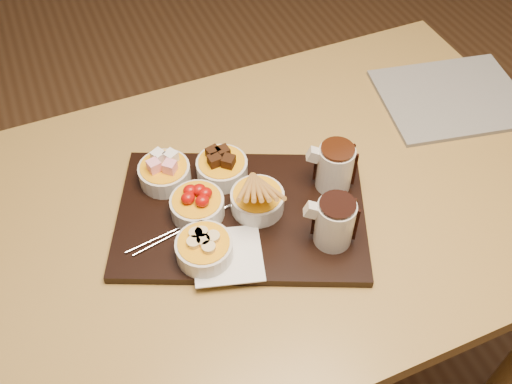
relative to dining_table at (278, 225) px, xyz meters
name	(u,v)px	position (x,y,z in m)	size (l,w,h in m)	color
ground	(271,358)	(0.00, 0.00, -0.65)	(5.00, 5.00, 0.00)	#54351D
dining_table	(278,225)	(0.00, 0.00, 0.00)	(1.20, 0.80, 0.75)	#A17E3B
serving_board	(241,214)	(-0.09, -0.02, 0.11)	(0.46, 0.30, 0.02)	black
napkin	(228,255)	(-0.15, -0.11, 0.12)	(0.12, 0.12, 0.00)	white
bowl_marshmallows	(165,174)	(-0.20, 0.11, 0.14)	(0.10, 0.10, 0.04)	beige
bowl_cake	(222,169)	(-0.09, 0.08, 0.14)	(0.10, 0.10, 0.04)	beige
bowl_strawberries	(197,206)	(-0.16, 0.01, 0.14)	(0.10, 0.10, 0.04)	beige
bowl_biscotti	(257,201)	(-0.06, -0.03, 0.14)	(0.10, 0.10, 0.04)	beige
bowl_bananas	(204,249)	(-0.18, -0.09, 0.14)	(0.10, 0.10, 0.04)	beige
pitcher_dark_chocolate	(335,223)	(0.04, -0.14, 0.16)	(0.07, 0.07, 0.09)	silver
pitcher_milk_chocolate	(335,168)	(0.10, -0.03, 0.16)	(0.07, 0.07, 0.09)	silver
fondue_skewers	(192,222)	(-0.18, -0.01, 0.12)	(0.26, 0.03, 0.01)	silver
newspaper	(452,97)	(0.48, 0.11, 0.10)	(0.32, 0.25, 0.01)	beige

